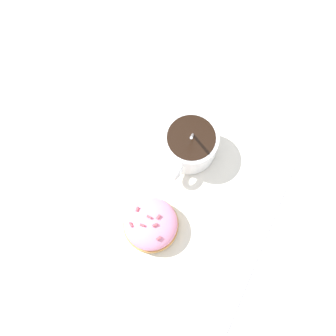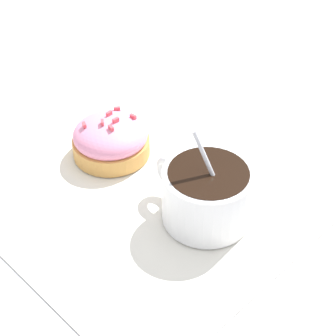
% 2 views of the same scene
% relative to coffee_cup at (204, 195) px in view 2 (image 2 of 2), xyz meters
% --- Properties ---
extents(ground_plane, '(3.00, 3.00, 0.00)m').
position_rel_coffee_cup_xyz_m(ground_plane, '(0.07, -0.00, -0.03)').
color(ground_plane, '#B2B2B7').
extents(paper_napkin, '(0.34, 0.34, 0.00)m').
position_rel_coffee_cup_xyz_m(paper_napkin, '(0.07, -0.00, -0.03)').
color(paper_napkin, white).
rests_on(paper_napkin, ground_plane).
extents(coffee_cup, '(0.11, 0.08, 0.10)m').
position_rel_coffee_cup_xyz_m(coffee_cup, '(0.00, 0.00, 0.00)').
color(coffee_cup, white).
rests_on(coffee_cup, paper_napkin).
extents(frosted_pastry, '(0.08, 0.08, 0.05)m').
position_rel_coffee_cup_xyz_m(frosted_pastry, '(0.14, -0.01, -0.01)').
color(frosted_pastry, '#D19347').
rests_on(frosted_pastry, paper_napkin).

